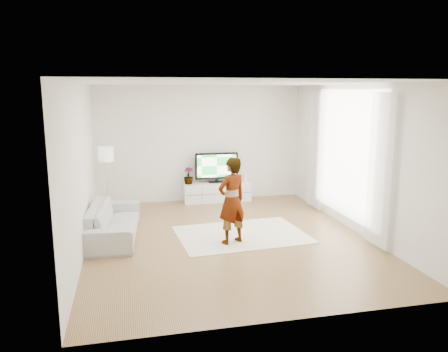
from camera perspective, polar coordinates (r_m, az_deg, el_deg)
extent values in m
plane|color=#9B7A46|center=(8.11, 0.50, -8.16)|extent=(6.00, 6.00, 0.00)
plane|color=white|center=(7.65, 0.53, 12.05)|extent=(6.00, 6.00, 0.00)
cube|color=silver|center=(7.60, -18.18, 0.90)|extent=(0.02, 6.00, 2.80)
cube|color=silver|center=(8.67, 16.85, 2.17)|extent=(0.02, 6.00, 2.80)
cube|color=silver|center=(10.67, -3.14, 4.23)|extent=(5.00, 0.02, 2.80)
cube|color=silver|center=(4.95, 8.42, -3.93)|extent=(5.00, 0.02, 2.80)
cube|color=white|center=(8.91, 15.81, 2.79)|extent=(0.01, 2.60, 2.50)
cube|color=white|center=(7.78, 19.76, 0.65)|extent=(0.04, 0.70, 2.60)
cube|color=white|center=(10.04, 11.88, 3.29)|extent=(0.04, 0.70, 2.60)
cube|color=white|center=(10.71, -0.93, -2.08)|extent=(1.64, 0.46, 0.46)
cube|color=black|center=(10.49, -0.67, -2.37)|extent=(1.59, 0.00, 0.01)
cube|color=black|center=(10.42, -2.88, -2.48)|extent=(0.01, 0.00, 0.41)
cube|color=black|center=(10.58, 1.50, -2.25)|extent=(0.01, 0.00, 0.41)
cube|color=black|center=(10.69, -0.97, -0.79)|extent=(0.38, 0.21, 0.02)
cube|color=black|center=(10.68, -0.97, -0.55)|extent=(0.08, 0.05, 0.08)
cube|color=black|center=(10.61, -0.98, 1.35)|extent=(1.06, 0.06, 0.64)
cube|color=green|center=(10.58, -0.94, 1.32)|extent=(0.96, 0.01, 0.55)
cube|color=white|center=(10.81, 2.79, -0.16)|extent=(0.06, 0.16, 0.21)
cube|color=#4CB2FF|center=(10.73, 2.90, -0.14)|extent=(0.01, 0.00, 0.11)
imported|color=#3F7238|center=(10.51, -4.67, 0.04)|extent=(0.23, 0.23, 0.41)
cube|color=white|center=(8.30, 2.32, -7.65)|extent=(2.49, 1.88, 0.01)
imported|color=#334772|center=(7.64, 1.02, -3.23)|extent=(0.66, 0.57, 1.54)
imported|color=#ACACA7|center=(8.34, -14.22, -5.71)|extent=(1.00, 2.19, 0.62)
cylinder|color=silver|center=(10.12, -14.81, -4.55)|extent=(0.26, 0.26, 0.02)
cylinder|color=silver|center=(9.98, -14.97, -1.35)|extent=(0.03, 0.03, 1.14)
cylinder|color=white|center=(9.85, -15.18, 2.80)|extent=(0.33, 0.33, 0.32)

